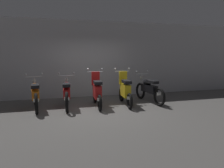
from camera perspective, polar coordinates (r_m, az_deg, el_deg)
ground_plane at (r=6.63m, az=-3.29°, el=-7.34°), size 80.00×80.00×0.00m
back_wall at (r=8.77m, az=-6.69°, el=6.91°), size 16.00×0.30×3.16m
motorbike_slot_0 at (r=7.12m, az=-20.63°, el=-2.70°), size 0.59×1.95×1.15m
motorbike_slot_1 at (r=7.09m, az=-12.49°, el=-2.41°), size 0.59×1.95×1.15m
motorbike_slot_2 at (r=7.04m, az=-4.23°, el=-2.02°), size 0.59×1.68×1.29m
motorbike_slot_3 at (r=7.25m, az=3.65°, el=-1.71°), size 0.59×1.68×1.29m
motorbike_slot_4 at (r=7.78m, az=10.24°, el=-1.41°), size 0.59×1.95×1.15m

